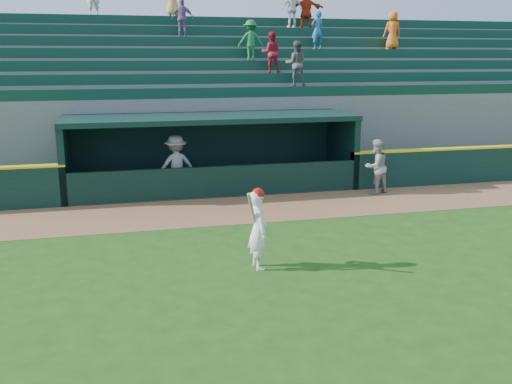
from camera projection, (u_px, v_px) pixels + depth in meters
ground at (275, 270)px, 11.77m from camera, size 120.00×120.00×0.00m
warning_track at (228, 210)px, 16.39m from camera, size 40.00×3.00×0.01m
dugout_player_front at (376, 167)px, 18.23m from camera, size 1.02×0.90×1.77m
dugout_player_inside at (176, 165)px, 17.99m from camera, size 1.34×0.91×1.92m
dugout at (210, 147)px, 19.01m from camera, size 9.40×2.80×2.46m
stands at (191, 105)px, 23.09m from camera, size 34.50×6.31×7.51m
batter_at_plate at (258, 228)px, 11.72m from camera, size 0.56×0.77×1.73m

